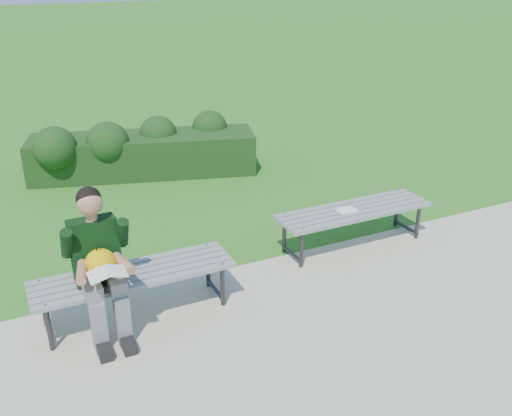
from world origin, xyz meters
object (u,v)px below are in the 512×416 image
(bench_right, at_px, (354,213))
(paper_sheet, at_px, (347,210))
(bench_left, at_px, (134,278))
(seated_boy, at_px, (99,260))
(hedge, at_px, (138,149))

(bench_right, distance_m, paper_sheet, 0.12)
(bench_left, distance_m, seated_boy, 0.44)
(bench_left, xyz_separation_m, paper_sheet, (2.49, 0.31, 0.06))
(hedge, height_order, paper_sheet, hedge)
(hedge, xyz_separation_m, paper_sheet, (1.46, -3.40, 0.08))
(bench_left, bearing_deg, bench_right, 6.91)
(hedge, height_order, bench_left, hedge)
(hedge, xyz_separation_m, seated_boy, (-1.33, -3.81, 0.32))
(bench_left, distance_m, paper_sheet, 2.51)
(bench_right, relative_size, paper_sheet, 8.01)
(paper_sheet, bearing_deg, hedge, 113.22)
(hedge, relative_size, paper_sheet, 15.30)
(seated_boy, distance_m, paper_sheet, 2.83)
(bench_left, bearing_deg, seated_boy, -161.85)
(hedge, distance_m, bench_left, 3.86)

